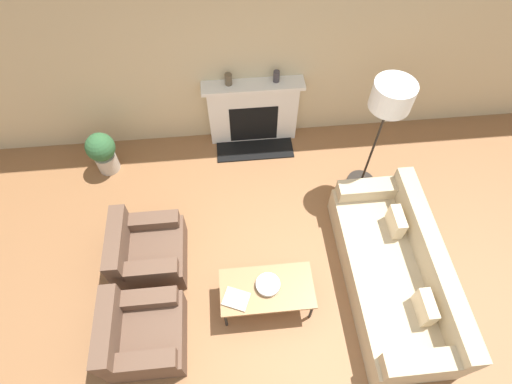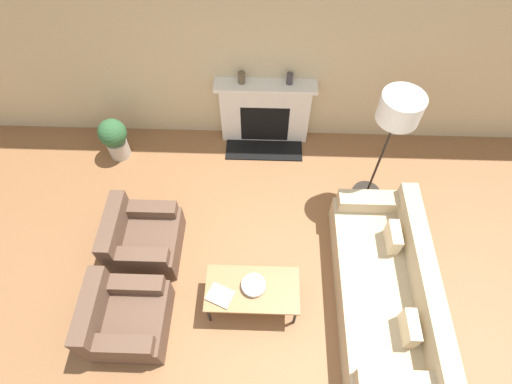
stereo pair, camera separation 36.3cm
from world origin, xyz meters
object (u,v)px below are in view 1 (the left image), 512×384
Objects in this scene: bowl at (268,285)px; book at (236,299)px; armchair_near at (141,334)px; armchair_far at (147,252)px; floor_lamp at (390,103)px; fireplace at (253,113)px; mantel_vase_left at (228,79)px; couch at (395,272)px; potted_plant at (102,151)px; mantel_vase_center_left at (276,76)px; coffee_table at (267,289)px.

bowl is 0.38m from book.
armchair_near and armchair_far have the same top height.
fireplace is at bearing 145.13° from floor_lamp.
mantel_vase_left is at bearing 177.30° from fireplace.
potted_plant is at bearing -120.46° from couch.
fireplace is 0.70m from mantel_vase_left.
floor_lamp is 2.08m from mantel_vase_left.
floor_lamp is at bearing 45.96° from bowl.
mantel_vase_center_left reaches higher than armchair_far.
mantel_vase_center_left is at bearing -31.05° from armchair_near.
book is at bearing -105.37° from mantel_vase_center_left.
floor_lamp is at bearing 46.15° from coffee_table.
armchair_near is 2.48× the size of book.
floor_lamp is (1.52, 1.57, 1.05)m from bowl.
couch is 1.52m from coffee_table.
armchair_far is (-1.46, -1.96, -0.24)m from fireplace.
armchair_near reaches higher than book.
couch reaches higher than coffee_table.
coffee_table is 6.63× the size of mantel_vase_left.
bowl is at bearing -75.74° from armchair_near.
fireplace reaches higher than book.
floor_lamp reaches higher than mantel_vase_left.
armchair_near is 1.41m from coffee_table.
armchair_near is 1.23× the size of potted_plant.
mantel_vase_left is (-1.74, 2.52, 0.84)m from couch.
floor_lamp is (0.02, 1.49, 1.22)m from couch.
potted_plant is (-2.45, -0.42, -0.76)m from mantel_vase_center_left.
couch is 1.87m from book.
fireplace is 2.58m from bowl.
armchair_near is at bearing -180.00° from armchair_far.
couch is 2.93m from armchair_far.
floor_lamp is (2.90, 1.92, 1.23)m from armchair_near.
coffee_table is 2.48m from floor_lamp.
coffee_table is at bearing -118.69° from bowl.
coffee_table is 3.15× the size of book.
book is at bearing -92.28° from mantel_vase_left.
book is (-0.34, -0.09, 0.04)m from coffee_table.
armchair_far is at bearing 156.04° from bowl.
coffee_table is 3.88× the size of bowl.
bowl is at bearing 61.31° from coffee_table.
couch reaches higher than armchair_far.
potted_plant is (-2.14, -0.41, -0.14)m from fireplace.
bowl is (-1.49, -0.08, 0.17)m from couch.
armchair_near is (-2.88, -0.43, -0.01)m from couch.
mantel_vase_left is at bearing 95.13° from coffee_table.
book reaches higher than coffee_table.
coffee_table is 2.75m from mantel_vase_center_left.
floor_lamp is at bearing 179.11° from couch.
bowl is at bearing -113.96° from armchair_far.
armchair_far is 5.23× the size of mantel_vase_left.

